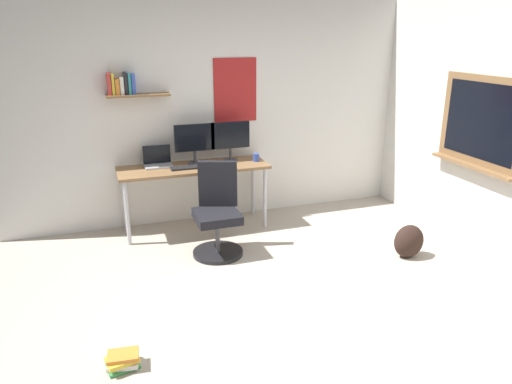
# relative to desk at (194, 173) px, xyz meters

# --- Properties ---
(ground_plane) EXTENTS (5.20, 5.20, 0.00)m
(ground_plane) POSITION_rel_desk_xyz_m (0.31, -2.09, -0.68)
(ground_plane) COLOR #ADA393
(ground_plane) RESTS_ON ground
(wall_back) EXTENTS (5.00, 0.30, 2.60)m
(wall_back) POSITION_rel_desk_xyz_m (0.30, 0.36, 0.62)
(wall_back) COLOR silver
(wall_back) RESTS_ON ground
(desk) EXTENTS (1.69, 0.56, 0.76)m
(desk) POSITION_rel_desk_xyz_m (0.00, 0.00, 0.00)
(desk) COLOR olive
(desk) RESTS_ON ground
(office_chair) EXTENTS (0.53, 0.55, 0.95)m
(office_chair) POSITION_rel_desk_xyz_m (0.09, -0.71, -0.27)
(office_chair) COLOR black
(office_chair) RESTS_ON ground
(laptop) EXTENTS (0.31, 0.21, 0.23)m
(laptop) POSITION_rel_desk_xyz_m (-0.38, 0.14, 0.13)
(laptop) COLOR #ADAFB5
(laptop) RESTS_ON desk
(monitor_primary) EXTENTS (0.46, 0.17, 0.46)m
(monitor_primary) POSITION_rel_desk_xyz_m (0.04, 0.09, 0.35)
(monitor_primary) COLOR #38383D
(monitor_primary) RESTS_ON desk
(monitor_secondary) EXTENTS (0.46, 0.17, 0.46)m
(monitor_secondary) POSITION_rel_desk_xyz_m (0.46, 0.09, 0.35)
(monitor_secondary) COLOR #38383D
(monitor_secondary) RESTS_ON desk
(keyboard) EXTENTS (0.37, 0.13, 0.02)m
(keyboard) POSITION_rel_desk_xyz_m (-0.08, -0.07, 0.09)
(keyboard) COLOR black
(keyboard) RESTS_ON desk
(computer_mouse) EXTENTS (0.10, 0.06, 0.03)m
(computer_mouse) POSITION_rel_desk_xyz_m (0.20, -0.07, 0.09)
(computer_mouse) COLOR #262628
(computer_mouse) RESTS_ON desk
(coffee_mug) EXTENTS (0.08, 0.08, 0.09)m
(coffee_mug) POSITION_rel_desk_xyz_m (0.74, -0.02, 0.12)
(coffee_mug) COLOR #334CA5
(coffee_mug) RESTS_ON desk
(backpack) EXTENTS (0.32, 0.22, 0.35)m
(backpack) POSITION_rel_desk_xyz_m (1.90, -1.46, -0.51)
(backpack) COLOR black
(backpack) RESTS_ON ground
(book_stack_on_floor) EXTENTS (0.24, 0.20, 0.12)m
(book_stack_on_floor) POSITION_rel_desk_xyz_m (-1.00, -2.28, -0.62)
(book_stack_on_floor) COLOR #3D934C
(book_stack_on_floor) RESTS_ON ground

